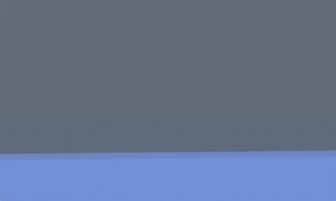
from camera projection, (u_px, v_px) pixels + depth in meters
The scene contains 4 objects.
parking_meter at pixel (112, 100), 4.09m from camera, with size 0.15×0.16×1.39m.
pedestrian_at_meter at pixel (203, 93), 4.33m from camera, with size 0.60×0.72×1.74m.
parked_sedan_blue at pixel (39, 199), 2.28m from camera, with size 4.61×1.85×1.76m.
background_railing at pixel (129, 116), 6.12m from camera, with size 24.06×0.06×1.02m.
Camera 1 is at (-0.10, -3.78, 1.30)m, focal length 74.58 mm.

